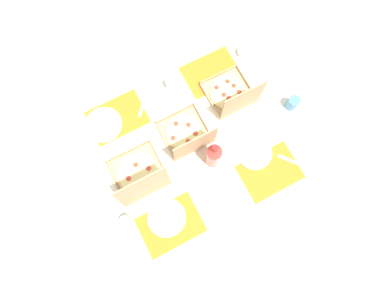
% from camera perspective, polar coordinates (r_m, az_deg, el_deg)
% --- Properties ---
extents(ground_plane, '(6.00, 6.00, 0.00)m').
position_cam_1_polar(ground_plane, '(2.90, 0.00, -4.03)').
color(ground_plane, gray).
extents(dining_table, '(1.52, 1.06, 0.77)m').
position_cam_1_polar(dining_table, '(2.25, 0.00, -0.70)').
color(dining_table, '#3F3328').
rests_on(dining_table, ground_plane).
extents(placemat_near_left, '(0.36, 0.26, 0.00)m').
position_cam_1_polar(placemat_near_left, '(2.33, 3.17, 11.83)').
color(placemat_near_left, orange).
rests_on(placemat_near_left, dining_table).
extents(placemat_near_right, '(0.36, 0.26, 0.00)m').
position_cam_1_polar(placemat_near_right, '(2.25, -12.32, 4.37)').
color(placemat_near_right, orange).
rests_on(placemat_near_right, dining_table).
extents(placemat_far_left, '(0.36, 0.26, 0.00)m').
position_cam_1_polar(placemat_far_left, '(2.16, 12.85, -4.54)').
color(placemat_far_left, orange).
rests_on(placemat_far_left, dining_table).
extents(placemat_far_right, '(0.36, 0.26, 0.00)m').
position_cam_1_polar(placemat_far_right, '(2.07, -3.58, -13.29)').
color(placemat_far_right, orange).
rests_on(placemat_far_right, dining_table).
extents(pizza_box_corner_left, '(0.28, 0.29, 0.32)m').
position_cam_1_polar(pizza_box_corner_left, '(2.11, -0.88, 1.54)').
color(pizza_box_corner_left, tan).
rests_on(pizza_box_corner_left, dining_table).
extents(pizza_box_edge_far, '(0.28, 0.29, 0.32)m').
position_cam_1_polar(pizza_box_edge_far, '(2.22, 6.59, 8.26)').
color(pizza_box_edge_far, tan).
rests_on(pizza_box_edge_far, dining_table).
extents(pizza_box_corner_right, '(0.31, 0.31, 0.34)m').
position_cam_1_polar(pizza_box_corner_right, '(2.07, -8.72, -5.29)').
color(pizza_box_corner_right, tan).
rests_on(pizza_box_corner_right, dining_table).
extents(plate_middle, '(0.22, 0.22, 0.03)m').
position_cam_1_polar(plate_middle, '(2.16, 10.31, -1.50)').
color(plate_middle, white).
rests_on(plate_middle, dining_table).
extents(plate_far_right, '(0.24, 0.24, 0.03)m').
position_cam_1_polar(plate_far_right, '(2.24, -14.58, 3.10)').
color(plate_far_right, white).
rests_on(plate_far_right, dining_table).
extents(plate_near_right, '(0.23, 0.23, 0.03)m').
position_cam_1_polar(plate_near_right, '(2.07, -4.22, -12.07)').
color(plate_near_right, white).
rests_on(plate_near_right, dining_table).
extents(soda_bottle, '(0.09, 0.09, 0.32)m').
position_cam_1_polar(soda_bottle, '(1.99, 3.62, -1.93)').
color(soda_bottle, '#B2382D').
rests_on(soda_bottle, dining_table).
extents(cup_clear_right, '(0.07, 0.07, 0.09)m').
position_cam_1_polar(cup_clear_right, '(2.24, -3.59, 10.02)').
color(cup_clear_right, silver).
rests_on(cup_clear_right, dining_table).
extents(cup_spare, '(0.07, 0.07, 0.09)m').
position_cam_1_polar(cup_spare, '(2.06, -10.92, -12.58)').
color(cup_spare, silver).
rests_on(cup_spare, dining_table).
extents(cup_clear_left, '(0.07, 0.07, 0.10)m').
position_cam_1_polar(cup_clear_left, '(2.27, 16.38, 6.53)').
color(cup_clear_left, teal).
rests_on(cup_clear_left, dining_table).
extents(condiment_bowl, '(0.09, 0.09, 0.05)m').
position_cam_1_polar(condiment_bowl, '(2.40, 8.72, 14.93)').
color(condiment_bowl, white).
rests_on(condiment_bowl, dining_table).
extents(knife_by_far_right, '(0.16, 0.16, 0.00)m').
position_cam_1_polar(knife_by_far_right, '(2.10, 6.31, -7.39)').
color(knife_by_far_right, '#B7B7BC').
rests_on(knife_by_far_right, dining_table).
extents(knife_by_near_left, '(0.15, 0.17, 0.00)m').
position_cam_1_polar(knife_by_near_left, '(2.21, 16.60, -2.89)').
color(knife_by_near_left, '#B7B7BC').
rests_on(knife_by_near_left, dining_table).
extents(knife_by_far_left, '(0.16, 0.17, 0.00)m').
position_cam_1_polar(knife_by_far_left, '(2.26, -7.98, 6.97)').
color(knife_by_far_left, '#B7B7BC').
rests_on(knife_by_far_left, dining_table).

